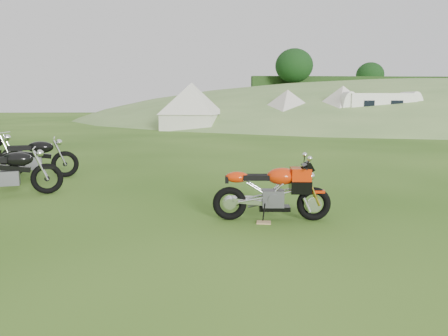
{
  "coord_description": "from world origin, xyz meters",
  "views": [
    {
      "loc": [
        -0.26,
        -6.23,
        1.84
      ],
      "look_at": [
        0.22,
        0.4,
        0.8
      ],
      "focal_mm": 35.0,
      "sensor_mm": 36.0,
      "label": 1
    }
  ],
  "objects_px": {
    "vintage_moto_c": "(33,157)",
    "sport_motorcycle": "(272,187)",
    "vintage_moto_b": "(8,171)",
    "caravan": "(377,112)",
    "tent_mid": "(287,109)",
    "tent_left": "(192,107)",
    "plywood_board": "(264,222)",
    "tent_right": "(342,108)"
  },
  "relations": [
    {
      "from": "vintage_moto_c",
      "to": "tent_right",
      "type": "height_order",
      "value": "tent_right"
    },
    {
      "from": "tent_mid",
      "to": "caravan",
      "type": "height_order",
      "value": "tent_mid"
    },
    {
      "from": "tent_right",
      "to": "plywood_board",
      "type": "bearing_deg",
      "value": -133.17
    },
    {
      "from": "tent_left",
      "to": "tent_right",
      "type": "distance_m",
      "value": 9.26
    },
    {
      "from": "tent_left",
      "to": "caravan",
      "type": "distance_m",
      "value": 11.25
    },
    {
      "from": "vintage_moto_b",
      "to": "vintage_moto_c",
      "type": "distance_m",
      "value": 1.9
    },
    {
      "from": "vintage_moto_b",
      "to": "tent_left",
      "type": "distance_m",
      "value": 19.15
    },
    {
      "from": "sport_motorcycle",
      "to": "caravan",
      "type": "bearing_deg",
      "value": 68.15
    },
    {
      "from": "vintage_moto_b",
      "to": "caravan",
      "type": "relative_size",
      "value": 0.39
    },
    {
      "from": "tent_left",
      "to": "caravan",
      "type": "relative_size",
      "value": 0.66
    },
    {
      "from": "plywood_board",
      "to": "tent_mid",
      "type": "height_order",
      "value": "tent_mid"
    },
    {
      "from": "plywood_board",
      "to": "caravan",
      "type": "bearing_deg",
      "value": 62.65
    },
    {
      "from": "tent_left",
      "to": "tent_right",
      "type": "bearing_deg",
      "value": 9.95
    },
    {
      "from": "sport_motorcycle",
      "to": "tent_mid",
      "type": "xyz_separation_m",
      "value": [
        4.8,
        20.98,
        0.75
      ]
    },
    {
      "from": "tent_right",
      "to": "caravan",
      "type": "xyz_separation_m",
      "value": [
        1.93,
        -0.64,
        -0.2
      ]
    },
    {
      "from": "vintage_moto_b",
      "to": "vintage_moto_c",
      "type": "xyz_separation_m",
      "value": [
        -0.21,
        1.89,
        0.02
      ]
    },
    {
      "from": "vintage_moto_b",
      "to": "caravan",
      "type": "xyz_separation_m",
      "value": [
        14.65,
        17.28,
        0.64
      ]
    },
    {
      "from": "vintage_moto_b",
      "to": "vintage_moto_c",
      "type": "height_order",
      "value": "vintage_moto_c"
    },
    {
      "from": "vintage_moto_b",
      "to": "tent_left",
      "type": "bearing_deg",
      "value": 64.76
    },
    {
      "from": "plywood_board",
      "to": "vintage_moto_b",
      "type": "bearing_deg",
      "value": 154.58
    },
    {
      "from": "plywood_board",
      "to": "vintage_moto_b",
      "type": "distance_m",
      "value": 5.1
    },
    {
      "from": "tent_left",
      "to": "tent_right",
      "type": "height_order",
      "value": "tent_left"
    },
    {
      "from": "sport_motorcycle",
      "to": "tent_mid",
      "type": "relative_size",
      "value": 0.59
    },
    {
      "from": "sport_motorcycle",
      "to": "tent_mid",
      "type": "distance_m",
      "value": 21.54
    },
    {
      "from": "vintage_moto_b",
      "to": "tent_right",
      "type": "distance_m",
      "value": 21.99
    },
    {
      "from": "sport_motorcycle",
      "to": "tent_mid",
      "type": "bearing_deg",
      "value": 82.47
    },
    {
      "from": "caravan",
      "to": "vintage_moto_b",
      "type": "bearing_deg",
      "value": -130.49
    },
    {
      "from": "sport_motorcycle",
      "to": "caravan",
      "type": "xyz_separation_m",
      "value": [
        9.92,
        19.3,
        0.62
      ]
    },
    {
      "from": "tent_mid",
      "to": "caravan",
      "type": "bearing_deg",
      "value": -42.97
    },
    {
      "from": "tent_mid",
      "to": "tent_right",
      "type": "height_order",
      "value": "tent_right"
    },
    {
      "from": "sport_motorcycle",
      "to": "vintage_moto_b",
      "type": "height_order",
      "value": "sport_motorcycle"
    },
    {
      "from": "vintage_moto_c",
      "to": "tent_mid",
      "type": "height_order",
      "value": "tent_mid"
    },
    {
      "from": "vintage_moto_c",
      "to": "tent_right",
      "type": "bearing_deg",
      "value": 35.98
    },
    {
      "from": "vintage_moto_b",
      "to": "tent_left",
      "type": "height_order",
      "value": "tent_left"
    },
    {
      "from": "tent_left",
      "to": "plywood_board",
      "type": "bearing_deg",
      "value": -71.61
    },
    {
      "from": "vintage_moto_c",
      "to": "tent_mid",
      "type": "relative_size",
      "value": 0.67
    },
    {
      "from": "tent_left",
      "to": "tent_mid",
      "type": "height_order",
      "value": "tent_left"
    },
    {
      "from": "sport_motorcycle",
      "to": "tent_left",
      "type": "xyz_separation_m",
      "value": [
        -1.22,
        20.83,
        0.87
      ]
    },
    {
      "from": "sport_motorcycle",
      "to": "caravan",
      "type": "distance_m",
      "value": 21.71
    },
    {
      "from": "vintage_moto_c",
      "to": "sport_motorcycle",
      "type": "bearing_deg",
      "value": -53.45
    },
    {
      "from": "vintage_moto_b",
      "to": "vintage_moto_c",
      "type": "bearing_deg",
      "value": 81.68
    },
    {
      "from": "vintage_moto_b",
      "to": "caravan",
      "type": "height_order",
      "value": "caravan"
    }
  ]
}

